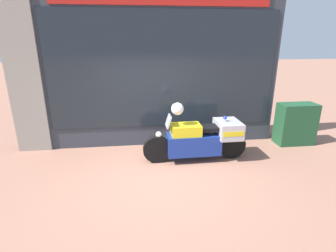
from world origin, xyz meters
TOP-DOWN VIEW (x-y plane):
  - ground_plane at (0.00, 0.00)m, footprint 60.00×60.00m
  - shop_building at (-0.40, 2.00)m, footprint 6.87×0.55m
  - window_display at (0.33, 2.03)m, footprint 5.61×0.30m
  - paramedic_motorcycle at (1.16, 0.72)m, footprint 2.49×0.75m
  - utility_cabinet at (3.96, 1.41)m, footprint 1.00×0.52m
  - white_helmet at (0.55, 0.71)m, footprint 0.28×0.28m

SIDE VIEW (x-z plane):
  - ground_plane at x=0.00m, z-range 0.00..0.00m
  - window_display at x=0.33m, z-range -0.54..1.51m
  - paramedic_motorcycle at x=1.16m, z-range -0.02..1.13m
  - utility_cabinet at x=3.96m, z-range 0.00..1.13m
  - white_helmet at x=0.55m, z-range 1.15..1.43m
  - shop_building at x=-0.40m, z-range 0.01..3.93m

